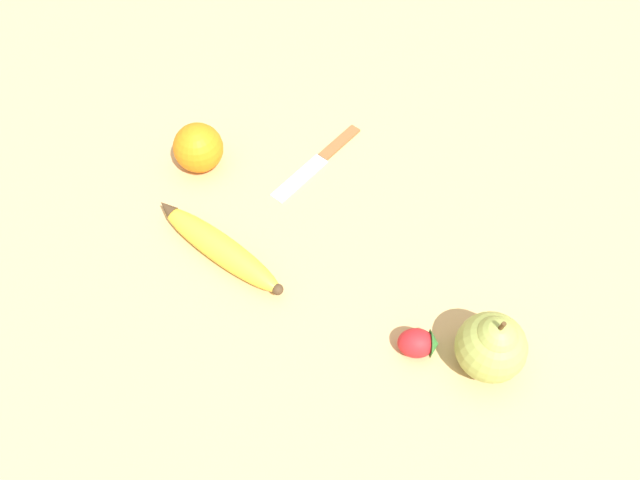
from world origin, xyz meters
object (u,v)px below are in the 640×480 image
Objects in this scene: banana at (219,247)px; paring_knife at (321,159)px; pear at (492,346)px; orange at (198,148)px; strawberry at (419,343)px.

banana reaches higher than paring_knife.
pear reaches higher than paring_knife.
pear is (-0.07, -0.47, 0.01)m from orange.
banana is 0.16m from orange.
orange is 0.39× the size of paring_knife.
pear is at bearing 161.58° from paring_knife.
pear reaches higher than banana.
strawberry is (0.01, -0.28, -0.00)m from banana.
orange is at bearing 81.35° from pear.
pear reaches higher than strawberry.
orange is 0.71× the size of pear.
strawberry is at bearing -103.87° from orange.
banana is 3.06× the size of orange.
banana reaches higher than strawberry.
paring_knife is (0.21, -0.03, -0.01)m from banana.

